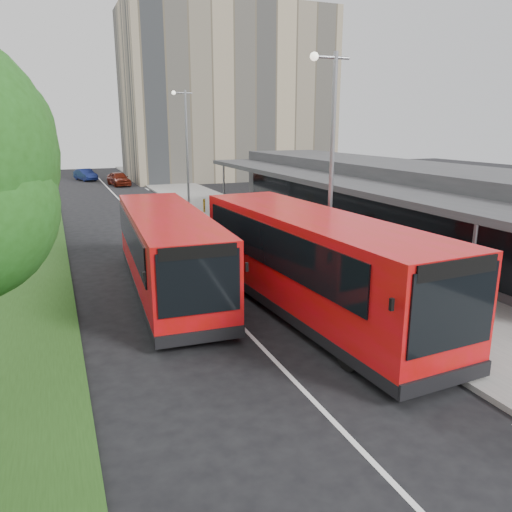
{
  "coord_description": "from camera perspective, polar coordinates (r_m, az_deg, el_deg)",
  "views": [
    {
      "loc": [
        -4.79,
        -13.21,
        5.8
      ],
      "look_at": [
        1.35,
        1.96,
        1.5
      ],
      "focal_mm": 35.0,
      "sensor_mm": 36.0,
      "label": 1
    }
  ],
  "objects": [
    {
      "name": "kerb_dashes",
      "position": [
        33.72,
        -7.86,
        4.68
      ],
      "size": [
        0.12,
        56.0,
        0.01
      ],
      "color": "silver",
      "rests_on": "ground"
    },
    {
      "name": "lamp_post_near",
      "position": [
        17.66,
        8.44,
        11.05
      ],
      "size": [
        1.44,
        0.28,
        8.0
      ],
      "color": "gray",
      "rests_on": "pavement"
    },
    {
      "name": "ground",
      "position": [
        15.21,
        -1.98,
        -7.71
      ],
      "size": [
        120.0,
        120.0,
        0.0
      ],
      "primitive_type": "plane",
      "color": "black",
      "rests_on": "ground"
    },
    {
      "name": "pavement",
      "position": [
        35.39,
        -4.01,
        5.37
      ],
      "size": [
        5.0,
        80.0,
        0.15
      ],
      "primitive_type": "cube",
      "color": "slate",
      "rests_on": "ground"
    },
    {
      "name": "bollard",
      "position": [
        33.81,
        -5.95,
        5.76
      ],
      "size": [
        0.16,
        0.16,
        0.87
      ],
      "primitive_type": "cylinder",
      "rotation": [
        0.0,
        0.0,
        -0.19
      ],
      "color": "#FFAD0D",
      "rests_on": "pavement"
    },
    {
      "name": "car_far",
      "position": [
        57.67,
        -18.91,
        8.79
      ],
      "size": [
        2.44,
        4.01,
        1.25
      ],
      "primitive_type": "imported",
      "rotation": [
        0.0,
        0.0,
        0.32
      ],
      "color": "navy",
      "rests_on": "ground"
    },
    {
      "name": "bus_second",
      "position": [
        17.81,
        -10.05,
        0.47
      ],
      "size": [
        3.16,
        10.36,
        2.9
      ],
      "rotation": [
        0.0,
        0.0,
        -0.05
      ],
      "color": "red",
      "rests_on": "ground"
    },
    {
      "name": "office_block",
      "position": [
        58.41,
        -3.41,
        17.83
      ],
      "size": [
        22.0,
        12.0,
        18.0
      ],
      "primitive_type": "cube",
      "color": "tan",
      "rests_on": "ground"
    },
    {
      "name": "lane_centre_line",
      "position": [
        29.2,
        -12.18,
        2.94
      ],
      "size": [
        0.12,
        70.0,
        0.01
      ],
      "primitive_type": "cube",
      "color": "silver",
      "rests_on": "ground"
    },
    {
      "name": "station_building",
      "position": [
        26.63,
        14.3,
        6.15
      ],
      "size": [
        7.7,
        26.0,
        4.0
      ],
      "color": "#303033",
      "rests_on": "ground"
    },
    {
      "name": "bus_main",
      "position": [
        15.53,
        6.52,
        -0.97
      ],
      "size": [
        3.5,
        11.34,
        3.17
      ],
      "rotation": [
        0.0,
        0.0,
        0.06
      ],
      "color": "red",
      "rests_on": "ground"
    },
    {
      "name": "car_near",
      "position": [
        51.76,
        -15.42,
        8.53
      ],
      "size": [
        2.17,
        4.22,
        1.37
      ],
      "primitive_type": "imported",
      "rotation": [
        0.0,
        0.0,
        0.14
      ],
      "color": "#5E190D",
      "rests_on": "ground"
    },
    {
      "name": "lamp_post_far",
      "position": [
        36.34,
        -8.05,
        12.87
      ],
      "size": [
        1.44,
        0.28,
        8.0
      ],
      "color": "gray",
      "rests_on": "pavement"
    },
    {
      "name": "tree_far",
      "position": [
        34.35,
        -26.34,
        11.72
      ],
      "size": [
        4.71,
        4.71,
        7.57
      ],
      "color": "#2F1F13",
      "rests_on": "ground"
    },
    {
      "name": "grass_verge",
      "position": [
        33.78,
        -25.5,
        3.48
      ],
      "size": [
        5.0,
        80.0,
        0.1
      ],
      "primitive_type": "cube",
      "color": "#214115",
      "rests_on": "ground"
    },
    {
      "name": "litter_bin",
      "position": [
        25.53,
        2.68,
        3.02
      ],
      "size": [
        0.68,
        0.68,
        0.96
      ],
      "primitive_type": "cylinder",
      "rotation": [
        0.0,
        0.0,
        -0.35
      ],
      "color": "#382217",
      "rests_on": "pavement"
    }
  ]
}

